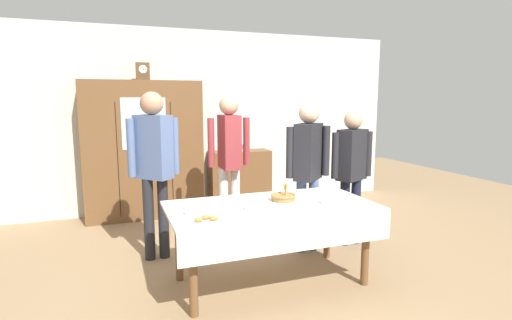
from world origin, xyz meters
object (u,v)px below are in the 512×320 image
at_px(bread_basket, 283,197).
at_px(person_behind_table_left, 308,162).
at_px(book_stack, 240,148).
at_px(tea_cup_near_right, 325,202).
at_px(tea_cup_back_edge, 188,207).
at_px(pastry_plate, 206,221).
at_px(spoon_back_edge, 344,201).
at_px(bookshelf_low, 240,179).
at_px(spoon_near_left, 297,210).
at_px(person_beside_shelf, 229,152).
at_px(spoon_mid_left, 258,203).
at_px(tea_cup_mid_right, 249,207).
at_px(wall_cabinet, 144,150).
at_px(mantel_clock, 143,72).
at_px(person_behind_table_right, 154,158).
at_px(dining_table, 273,216).
at_px(person_near_right_end, 352,165).
at_px(tea_cup_near_left, 189,212).

relative_size(bread_basket, person_behind_table_left, 0.15).
xyz_separation_m(book_stack, tea_cup_near_right, (-0.08, -2.77, -0.16)).
xyz_separation_m(tea_cup_back_edge, pastry_plate, (0.06, -0.41, -0.01)).
distance_m(book_stack, spoon_back_edge, 2.74).
xyz_separation_m(bookshelf_low, tea_cup_near_right, (-0.08, -2.77, 0.33)).
xyz_separation_m(spoon_near_left, person_beside_shelf, (-0.14, 1.59, 0.31)).
height_order(pastry_plate, spoon_back_edge, pastry_plate).
bearing_deg(person_beside_shelf, spoon_mid_left, -94.20).
bearing_deg(tea_cup_mid_right, wall_cabinet, 103.79).
height_order(bookshelf_low, tea_cup_back_edge, bookshelf_low).
distance_m(tea_cup_near_right, person_beside_shelf, 1.59).
height_order(pastry_plate, person_beside_shelf, person_beside_shelf).
xyz_separation_m(mantel_clock, bread_basket, (1.03, -2.46, -1.28)).
bearing_deg(tea_cup_mid_right, person_behind_table_right, 123.04).
bearing_deg(spoon_mid_left, dining_table, -52.99).
height_order(bookshelf_low, book_stack, book_stack).
distance_m(person_behind_table_left, person_near_right_end, 0.57).
bearing_deg(bookshelf_low, book_stack, 0.00).
bearing_deg(tea_cup_back_edge, pastry_plate, -81.37).
relative_size(pastry_plate, person_beside_shelf, 0.16).
relative_size(bookshelf_low, tea_cup_near_left, 7.32).
bearing_deg(person_behind_table_right, pastry_plate, -78.57).
bearing_deg(spoon_near_left, pastry_plate, -176.01).
bearing_deg(pastry_plate, tea_cup_mid_right, 27.26).
bearing_deg(tea_cup_near_right, tea_cup_back_edge, 167.63).
relative_size(tea_cup_near_left, tea_cup_mid_right, 1.00).
distance_m(tea_cup_mid_right, person_behind_table_right, 1.28).
height_order(tea_cup_near_right, person_behind_table_left, person_behind_table_left).
distance_m(bookshelf_low, person_behind_table_right, 2.31).
bearing_deg(mantel_clock, person_behind_table_right, -91.94).
distance_m(book_stack, tea_cup_mid_right, 2.82).
xyz_separation_m(tea_cup_near_left, spoon_near_left, (0.89, -0.19, -0.02)).
bearing_deg(pastry_plate, person_behind_table_left, 34.03).
bearing_deg(person_behind_table_right, bookshelf_low, 48.75).
distance_m(tea_cup_back_edge, tea_cup_near_right, 1.22).
relative_size(bread_basket, person_near_right_end, 0.15).
bearing_deg(spoon_mid_left, person_beside_shelf, 85.80).
xyz_separation_m(tea_cup_near_left, person_beside_shelf, (0.75, 1.40, 0.29)).
height_order(tea_cup_near_left, bread_basket, bread_basket).
xyz_separation_m(wall_cabinet, book_stack, (1.44, 0.05, -0.04)).
distance_m(spoon_mid_left, person_behind_table_left, 0.95).
height_order(dining_table, pastry_plate, pastry_plate).
height_order(tea_cup_near_right, person_behind_table_right, person_behind_table_right).
xyz_separation_m(tea_cup_near_right, person_behind_table_left, (0.22, 0.76, 0.23)).
distance_m(tea_cup_mid_right, spoon_near_left, 0.42).
xyz_separation_m(book_stack, bread_basket, (-0.37, -2.51, -0.15)).
xyz_separation_m(book_stack, spoon_mid_left, (-0.63, -2.51, -0.19)).
height_order(dining_table, person_beside_shelf, person_beside_shelf).
bearing_deg(spoon_back_edge, bookshelf_low, 92.95).
height_order(bookshelf_low, spoon_near_left, bookshelf_low).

